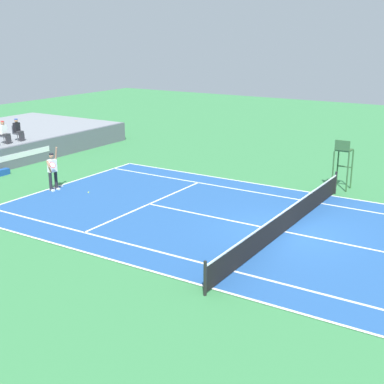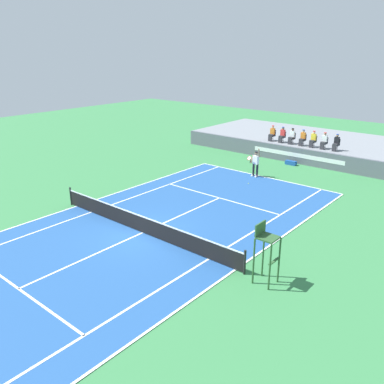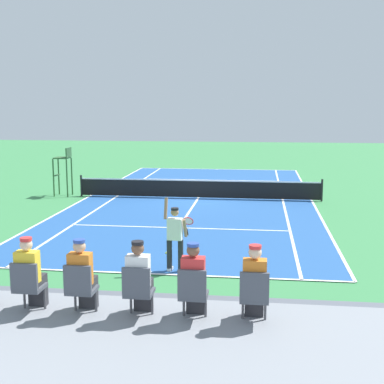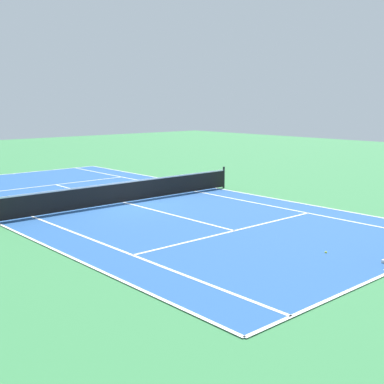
{
  "view_description": "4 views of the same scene",
  "coord_description": "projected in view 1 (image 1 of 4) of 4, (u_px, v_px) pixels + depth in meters",
  "views": [
    {
      "loc": [
        -17.77,
        -7.01,
        7.23
      ],
      "look_at": [
        -0.2,
        4.05,
        1.0
      ],
      "focal_mm": 49.64,
      "sensor_mm": 36.0,
      "label": 1
    },
    {
      "loc": [
        13.46,
        -12.24,
        8.59
      ],
      "look_at": [
        -0.2,
        4.05,
        1.0
      ],
      "focal_mm": 37.78,
      "sensor_mm": 36.0,
      "label": 2
    },
    {
      "loc": [
        -2.93,
        25.58,
        4.6
      ],
      "look_at": [
        -0.2,
        4.05,
        1.0
      ],
      "focal_mm": 49.75,
      "sensor_mm": 36.0,
      "label": 3
    },
    {
      "loc": [
        11.92,
        17.68,
        4.24
      ],
      "look_at": [
        -0.2,
        4.05,
        1.0
      ],
      "focal_mm": 47.34,
      "sensor_mm": 36.0,
      "label": 4
    }
  ],
  "objects": [
    {
      "name": "tennis_ball",
      "position": [
        88.0,
        192.0,
        24.97
      ],
      "size": [
        0.07,
        0.07,
        0.07
      ],
      "primitive_type": "sphere",
      "color": "#D1E533",
      "rests_on": "ground"
    },
    {
      "name": "umpire_chair",
      "position": [
        343.0,
        158.0,
        25.15
      ],
      "size": [
        0.77,
        0.77,
        2.44
      ],
      "color": "#2D562D",
      "rests_on": "ground"
    },
    {
      "name": "spectator_seated_5",
      "position": [
        4.0,
        133.0,
        29.86
      ],
      "size": [
        0.44,
        0.6,
        1.27
      ],
      "color": "#474C56",
      "rests_on": "bleacher_platform"
    },
    {
      "name": "ground_plane",
      "position": [
        285.0,
        232.0,
        20.06
      ],
      "size": [
        80.0,
        80.0,
        0.0
      ],
      "primitive_type": "plane",
      "color": "#387F47"
    },
    {
      "name": "tennis_player",
      "position": [
        53.0,
        170.0,
        25.11
      ],
      "size": [
        0.79,
        0.62,
        2.08
      ],
      "color": "#232328",
      "rests_on": "ground"
    },
    {
      "name": "net",
      "position": [
        286.0,
        219.0,
        19.91
      ],
      "size": [
        11.98,
        0.1,
        1.07
      ],
      "color": "black",
      "rests_on": "ground"
    },
    {
      "name": "equipment_bag",
      "position": [
        1.0,
        172.0,
        28.05
      ],
      "size": [
        0.9,
        0.33,
        0.32
      ],
      "color": "#194799",
      "rests_on": "ground"
    },
    {
      "name": "spectator_seated_6",
      "position": [
        18.0,
        130.0,
        30.63
      ],
      "size": [
        0.44,
        0.6,
        1.27
      ],
      "color": "#474C56",
      "rests_on": "bleacher_platform"
    },
    {
      "name": "court",
      "position": [
        285.0,
        232.0,
        20.06
      ],
      "size": [
        11.08,
        23.88,
        0.03
      ],
      "color": "#235193",
      "rests_on": "ground"
    }
  ]
}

